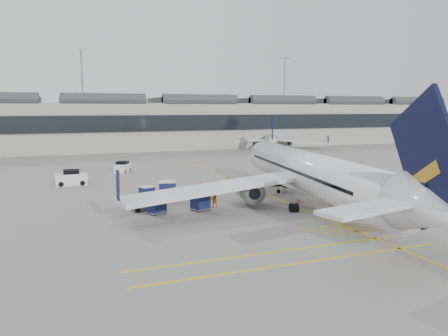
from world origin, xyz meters
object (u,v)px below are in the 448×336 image
object	(u,v)px
airliner_main	(313,174)
belt_loader	(263,188)
baggage_cart_a	(200,201)
ramp_agent_a	(202,190)
pushback_tug	(144,204)
ramp_agent_b	(214,199)

from	to	relation	value
airliner_main	belt_loader	xyz separation A→B (m)	(-1.58, 7.91, -2.73)
baggage_cart_a	ramp_agent_a	xyz separation A→B (m)	(2.01, 5.73, -0.06)
airliner_main	belt_loader	bearing A→B (deg)	110.69
baggage_cart_a	ramp_agent_a	distance (m)	6.08
ramp_agent_a	pushback_tug	world-z (taller)	ramp_agent_a
pushback_tug	belt_loader	bearing A→B (deg)	5.62
belt_loader	pushback_tug	xyz separation A→B (m)	(-14.57, -3.43, -0.00)
ramp_agent_b	pushback_tug	world-z (taller)	ramp_agent_b
baggage_cart_a	airliner_main	bearing A→B (deg)	-33.69
belt_loader	ramp_agent_b	xyz separation A→B (m)	(-7.86, -4.76, 0.26)
belt_loader	baggage_cart_a	world-z (taller)	belt_loader
belt_loader	ramp_agent_a	bearing A→B (deg)	171.85
pushback_tug	ramp_agent_b	bearing A→B (deg)	-18.79
airliner_main	ramp_agent_b	world-z (taller)	airliner_main
belt_loader	baggage_cart_a	bearing A→B (deg)	-156.28
airliner_main	baggage_cart_a	world-z (taller)	airliner_main
baggage_cart_a	ramp_agent_a	size ratio (longest dim) A/B	1.16
belt_loader	baggage_cart_a	distance (m)	10.98
airliner_main	pushback_tug	bearing A→B (deg)	173.94
baggage_cart_a	ramp_agent_b	world-z (taller)	baggage_cart_a
ramp_agent_a	airliner_main	bearing A→B (deg)	-74.83
airliner_main	ramp_agent_a	distance (m)	12.42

